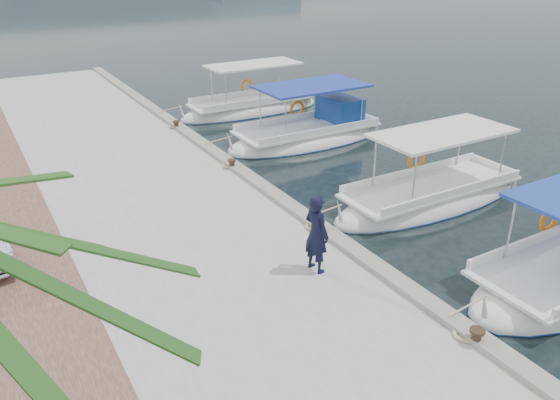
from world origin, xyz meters
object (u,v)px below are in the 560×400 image
object	(u,v)px
fishing_caique_e	(251,110)
fisherman	(316,234)
fishing_caique_c	(430,199)
fishing_caique_d	(309,136)

from	to	relation	value
fishing_caique_e	fisherman	distance (m)	14.79
fishing_caique_c	fishing_caique_d	distance (m)	6.77
fishing_caique_c	fishing_caique_e	xyz separation A→B (m)	(0.04, 11.64, 0.00)
fishing_caique_d	fisherman	distance (m)	10.50
fishing_caique_e	fisherman	size ratio (longest dim) A/B	3.96
fishing_caique_c	fishing_caique_d	xyz separation A→B (m)	(0.09, 6.77, 0.07)
fishing_caique_d	fisherman	xyz separation A→B (m)	(-5.62, -8.78, 1.21)
fishing_caique_c	fishing_caique_e	world-z (taller)	same
fishing_caique_e	fisherman	xyz separation A→B (m)	(-5.57, -13.65, 1.27)
fishing_caique_c	fishing_caique_e	bearing A→B (deg)	89.81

